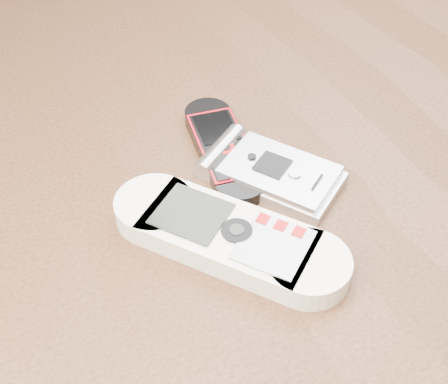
{
  "coord_description": "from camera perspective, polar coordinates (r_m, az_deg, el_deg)",
  "views": [
    {
      "loc": [
        -0.15,
        -0.29,
        1.09
      ],
      "look_at": [
        0.01,
        0.0,
        0.76
      ],
      "focal_mm": 50.0,
      "sensor_mm": 36.0,
      "label": 1
    }
  ],
  "objects": [
    {
      "name": "nokia_white",
      "position": [
        0.44,
        0.36,
        -4.07
      ],
      "size": [
        0.15,
        0.18,
        0.02
      ],
      "primitive_type": "cube",
      "rotation": [
        0.0,
        0.0,
        0.62
      ],
      "color": "white",
      "rests_on": "table"
    },
    {
      "name": "nokia_black_red",
      "position": [
        0.51,
        -0.09,
        4.01
      ],
      "size": [
        0.06,
        0.14,
        0.01
      ],
      "primitive_type": "cube",
      "rotation": [
        0.0,
        0.0,
        -0.18
      ],
      "color": "black",
      "rests_on": "table"
    },
    {
      "name": "table",
      "position": [
        0.55,
        -0.46,
        -8.65
      ],
      "size": [
        1.2,
        0.8,
        0.75
      ],
      "color": "black",
      "rests_on": "ground"
    },
    {
      "name": "motorola_razr",
      "position": [
        0.49,
        4.74,
        1.76
      ],
      "size": [
        0.11,
        0.13,
        0.02
      ],
      "primitive_type": "cube",
      "rotation": [
        0.0,
        0.0,
        0.56
      ],
      "color": "#BCBCC1",
      "rests_on": "table"
    }
  ]
}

